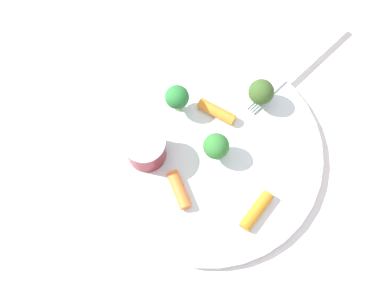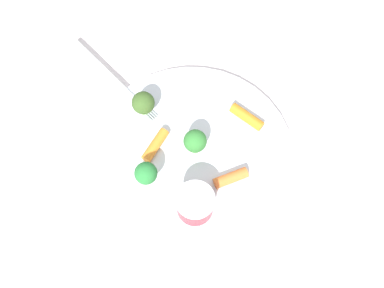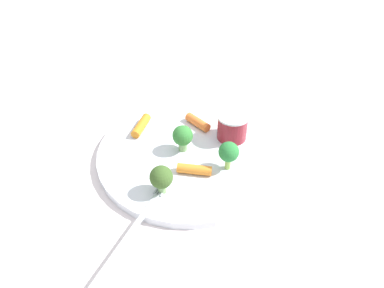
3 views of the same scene
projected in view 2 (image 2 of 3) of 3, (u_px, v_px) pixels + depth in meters
The scene contains 10 objects.
ground_plane at pixel (191, 158), 0.60m from camera, with size 2.40×2.40×0.00m, color silver.
plate at pixel (191, 157), 0.60m from camera, with size 0.28×0.28×0.01m, color white.
sauce_cup at pixel (195, 204), 0.54m from camera, with size 0.05×0.05×0.04m.
broccoli_floret_0 at pixel (195, 142), 0.57m from camera, with size 0.03×0.03×0.04m.
broccoli_floret_1 at pixel (146, 173), 0.55m from camera, with size 0.03×0.03×0.05m.
broccoli_floret_2 at pixel (143, 103), 0.59m from camera, with size 0.03×0.03×0.04m.
carrot_stick_0 at pixel (155, 145), 0.59m from camera, with size 0.01×0.01×0.05m, color orange.
carrot_stick_1 at pixel (247, 117), 0.61m from camera, with size 0.01×0.01×0.05m, color orange.
carrot_stick_2 at pixel (231, 178), 0.57m from camera, with size 0.01×0.01×0.05m, color orange.
fork at pixel (114, 79), 0.64m from camera, with size 0.15×0.12×0.00m.
Camera 2 is at (0.22, -0.01, 0.56)m, focal length 41.45 mm.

